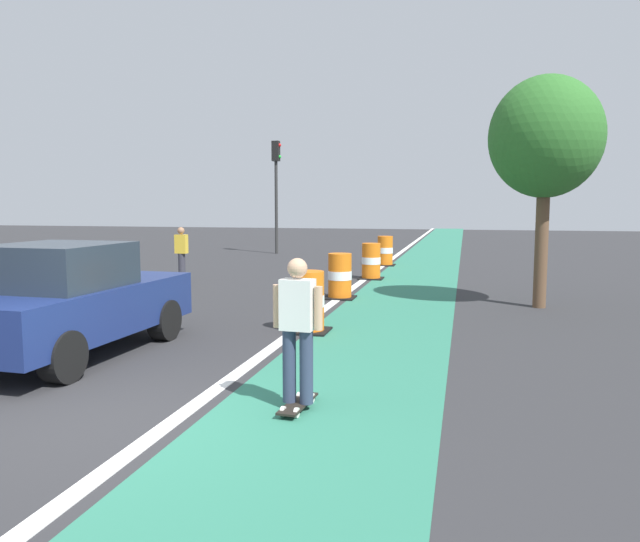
{
  "coord_description": "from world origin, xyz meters",
  "views": [
    {
      "loc": [
        3.83,
        -5.45,
        2.27
      ],
      "look_at": [
        1.37,
        4.86,
        1.1
      ],
      "focal_mm": 34.14,
      "sensor_mm": 36.0,
      "label": 1
    }
  ],
  "objects": [
    {
      "name": "parked_sedan_nearest",
      "position": [
        -1.89,
        2.37,
        0.83
      ],
      "size": [
        2.02,
        4.16,
        1.7
      ],
      "color": "navy",
      "rests_on": "ground"
    },
    {
      "name": "traffic_barrel_back",
      "position": [
        1.08,
        12.75,
        0.53
      ],
      "size": [
        0.73,
        0.73,
        1.09
      ],
      "color": "orange",
      "rests_on": "ground"
    },
    {
      "name": "traffic_light_corner",
      "position": [
        -4.59,
        21.21,
        3.5
      ],
      "size": [
        0.41,
        0.32,
        5.1
      ],
      "color": "#2D2D2D",
      "rests_on": "ground"
    },
    {
      "name": "pedestrian_crossing",
      "position": [
        -4.08,
        10.53,
        0.86
      ],
      "size": [
        0.34,
        0.2,
        1.61
      ],
      "color": "#33333D",
      "rests_on": "ground"
    },
    {
      "name": "street_tree_sidewalk",
      "position": [
        5.46,
        8.55,
        3.67
      ],
      "size": [
        2.4,
        2.4,
        5.0
      ],
      "color": "brown",
      "rests_on": "ground"
    },
    {
      "name": "ground_plane",
      "position": [
        0.0,
        0.0,
        0.0
      ],
      "size": [
        100.0,
        100.0,
        0.0
      ],
      "primitive_type": "plane",
      "color": "#2D2D30"
    },
    {
      "name": "lane_divider_stripe",
      "position": [
        0.9,
        12.0,
        0.01
      ],
      "size": [
        0.2,
        80.0,
        0.01
      ],
      "primitive_type": "cube",
      "color": "silver",
      "rests_on": "ground"
    },
    {
      "name": "traffic_barrel_far",
      "position": [
        0.96,
        16.91,
        0.53
      ],
      "size": [
        0.73,
        0.73,
        1.09
      ],
      "color": "orange",
      "rests_on": "ground"
    },
    {
      "name": "traffic_barrel_mid",
      "position": [
        0.92,
        8.78,
        0.53
      ],
      "size": [
        0.73,
        0.73,
        1.09
      ],
      "color": "orange",
      "rests_on": "ground"
    },
    {
      "name": "skateboarder_on_lane",
      "position": [
        2.07,
        0.86,
        0.91
      ],
      "size": [
        0.57,
        0.81,
        1.69
      ],
      "color": "black",
      "rests_on": "ground"
    },
    {
      "name": "traffic_barrel_front",
      "position": [
        1.15,
        4.87,
        0.53
      ],
      "size": [
        0.73,
        0.73,
        1.09
      ],
      "color": "orange",
      "rests_on": "ground"
    },
    {
      "name": "bike_lane_strip",
      "position": [
        2.4,
        12.0,
        0.0
      ],
      "size": [
        2.5,
        80.0,
        0.01
      ],
      "primitive_type": "cube",
      "color": "#2D755B",
      "rests_on": "ground"
    }
  ]
}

